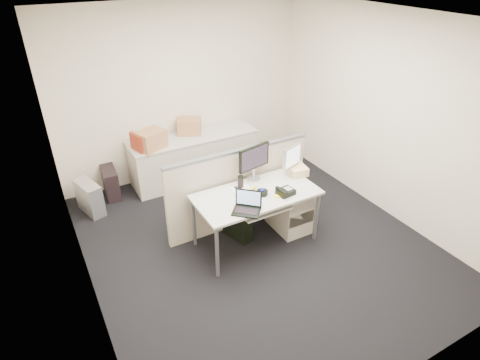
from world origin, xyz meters
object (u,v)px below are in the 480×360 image
laptop (246,204)px  desk_phone (286,192)px  desk (256,198)px  monitor_main (254,163)px

laptop → desk_phone: laptop is taller
laptop → desk: bearing=85.4°
desk → desk_phone: size_ratio=7.62×
monitor_main → desk_phone: (0.15, -0.50, -0.20)m
laptop → desk_phone: bearing=51.8°
desk → laptop: 0.45m
desk_phone → monitor_main: bearing=100.8°
laptop → desk_phone: size_ratio=1.54×
laptop → monitor_main: bearing=95.5°
monitor_main → laptop: size_ratio=1.53×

